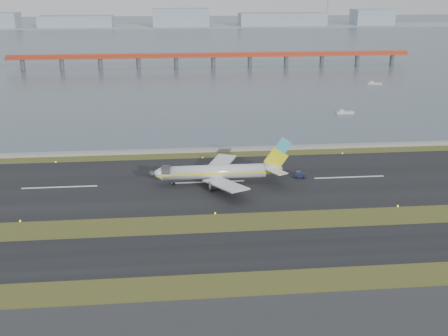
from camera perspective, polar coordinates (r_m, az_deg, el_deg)
The scene contains 11 objects.
ground at distance 126.78m, azimuth -0.61°, elevation -6.03°, with size 1000.00×1000.00×0.00m, color #384518.
taxiway_strip at distance 115.97m, azimuth -0.05°, elevation -8.43°, with size 1000.00×18.00×0.10m, color black.
runway_strip at distance 154.51m, azimuth -1.63°, elevation -1.45°, with size 1000.00×45.00×0.10m, color black.
seawall at distance 182.84m, azimuth -2.34°, elevation 1.84°, with size 1000.00×2.50×1.00m, color gray.
bay_water at distance 577.54m, azimuth -4.93°, elevation 13.01°, with size 1400.00×800.00×1.30m, color #414E5D.
red_pier at distance 369.09m, azimuth -1.11°, elevation 11.27°, with size 260.00×5.00×10.20m.
far_shoreline at distance 736.92m, azimuth -4.11°, elevation 14.63°, with size 1400.00×80.00×60.50m.
airliner at distance 152.30m, azimuth -0.45°, elevation -0.38°, with size 38.52×32.89×12.80m.
pushback_tug at distance 159.21m, azimuth 7.68°, elevation -0.68°, with size 3.24×2.29×1.89m.
workboat_near at distance 241.92m, azimuth 12.11°, elevation 5.54°, with size 7.66×2.94×1.82m.
workboat_far at distance 317.64m, azimuth 15.02°, elevation 8.30°, with size 7.98×4.45×1.85m.
Camera 1 is at (-10.48, -115.08, 52.14)m, focal length 45.00 mm.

